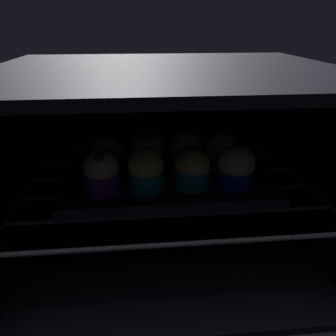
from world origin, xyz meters
TOP-DOWN VIEW (x-y plane):
  - oven_cavity at (0.00, 26.25)cm, footprint 59.00×47.00cm
  - oven_rack at (0.00, 22.00)cm, footprint 54.80×42.00cm
  - baking_tray at (0.00, 20.80)cm, footprint 37.80×22.57cm
  - muffin_row0_col0 at (-11.80, 16.82)cm, footprint 6.11×6.11cm
  - muffin_row0_col1 at (-4.21, 16.74)cm, footprint 6.17×6.17cm
  - muffin_row0_col2 at (3.96, 17.25)cm, footprint 6.23×6.23cm
  - muffin_row0_col3 at (11.76, 16.84)cm, footprint 6.55×6.55cm
  - muffin_row1_col0 at (-11.40, 24.64)cm, footprint 6.18×6.18cm
  - muffin_row1_col1 at (-3.56, 24.92)cm, footprint 6.41×6.41cm
  - muffin_row1_col2 at (3.85, 24.56)cm, footprint 6.63×6.63cm
  - muffin_row1_col3 at (11.04, 24.68)cm, footprint 6.52×6.52cm

SIDE VIEW (x-z plane):
  - oven_rack at x=0.00cm, z-range 13.20..14.00cm
  - baking_tray at x=0.00cm, z-range 13.59..15.79cm
  - oven_cavity at x=0.00cm, z-range -1.50..35.50cm
  - muffin_row1_col3 at x=11.04cm, z-range 14.87..22.23cm
  - muffin_row0_col2 at x=3.96cm, z-range 14.80..22.52cm
  - muffin_row1_col0 at x=-11.40cm, z-range 14.93..22.54cm
  - muffin_row0_col3 at x=11.76cm, z-range 14.98..22.65cm
  - muffin_row0_col0 at x=-11.80cm, z-range 15.01..22.71cm
  - muffin_row0_col1 at x=-4.21cm, z-range 14.99..22.76cm
  - muffin_row1_col2 at x=3.85cm, z-range 14.82..23.20cm
  - muffin_row1_col1 at x=-3.56cm, z-range 15.08..23.00cm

